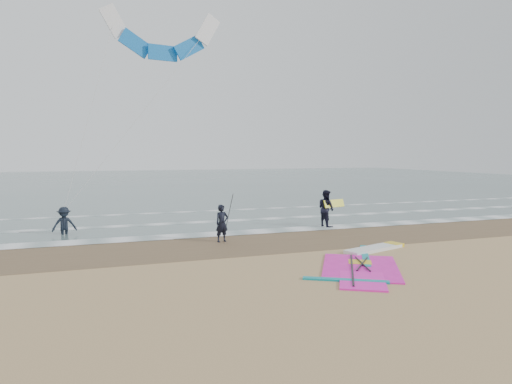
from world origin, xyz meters
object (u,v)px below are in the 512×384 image
object	(u,v)px
person_wading	(64,217)
surf_kite	(162,40)
windsurf_rig	(366,262)
person_walking	(326,208)
person_standing	(222,223)

from	to	relation	value
person_wading	surf_kite	size ratio (longest dim) A/B	0.16
windsurf_rig	surf_kite	size ratio (longest dim) A/B	0.58
windsurf_rig	person_walking	size ratio (longest dim) A/B	3.11
person_wading	person_walking	bearing A→B (deg)	-15.30
person_wading	surf_kite	distance (m)	10.28
person_walking	person_wading	world-z (taller)	person_walking
windsurf_rig	person_wading	distance (m)	13.61
person_walking	person_wading	distance (m)	12.50
person_standing	person_wading	xyz separation A→B (m)	(-6.38, 3.96, 0.03)
person_wading	surf_kite	xyz separation A→B (m)	(4.87, 2.20, 8.79)
windsurf_rig	person_standing	xyz separation A→B (m)	(-3.70, 5.16, 0.75)
person_wading	windsurf_rig	bearing A→B (deg)	-48.64
windsurf_rig	person_standing	bearing A→B (deg)	125.67
person_standing	person_walking	xyz separation A→B (m)	(5.97, 2.05, 0.15)
person_walking	surf_kite	xyz separation A→B (m)	(-7.48, 4.10, 8.66)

